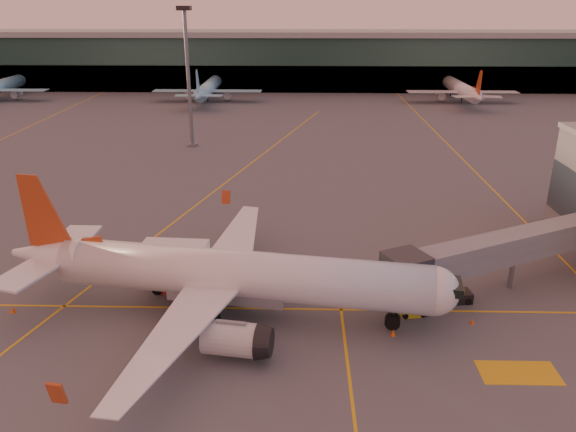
{
  "coord_description": "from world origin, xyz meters",
  "views": [
    {
      "loc": [
        1.26,
        -40.09,
        26.66
      ],
      "look_at": [
        -0.16,
        15.86,
        5.0
      ],
      "focal_mm": 35.0,
      "sensor_mm": 36.0,
      "label": 1
    }
  ],
  "objects_px": {
    "gpu_cart": "(413,309)",
    "pushback_tug": "(454,295)",
    "main_airplane": "(226,276)",
    "catering_truck": "(176,263)"
  },
  "relations": [
    {
      "from": "gpu_cart",
      "to": "pushback_tug",
      "type": "bearing_deg",
      "value": 20.7
    },
    {
      "from": "main_airplane",
      "to": "catering_truck",
      "type": "distance_m",
      "value": 7.4
    },
    {
      "from": "main_airplane",
      "to": "pushback_tug",
      "type": "distance_m",
      "value": 21.48
    },
    {
      "from": "gpu_cart",
      "to": "catering_truck",
      "type": "bearing_deg",
      "value": 159.04
    },
    {
      "from": "catering_truck",
      "to": "gpu_cart",
      "type": "relative_size",
      "value": 2.79
    },
    {
      "from": "pushback_tug",
      "to": "main_airplane",
      "type": "bearing_deg",
      "value": -178.49
    },
    {
      "from": "catering_truck",
      "to": "pushback_tug",
      "type": "bearing_deg",
      "value": -0.33
    },
    {
      "from": "main_airplane",
      "to": "gpu_cart",
      "type": "relative_size",
      "value": 17.63
    },
    {
      "from": "gpu_cart",
      "to": "pushback_tug",
      "type": "height_order",
      "value": "pushback_tug"
    },
    {
      "from": "catering_truck",
      "to": "pushback_tug",
      "type": "relative_size",
      "value": 1.92
    }
  ]
}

